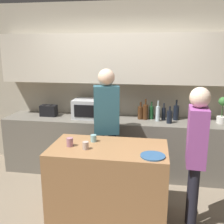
{
  "coord_description": "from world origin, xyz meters",
  "views": [
    {
      "loc": [
        0.57,
        -2.56,
        1.97
      ],
      "look_at": [
        0.08,
        0.46,
        1.23
      ],
      "focal_mm": 42.0,
      "sensor_mm": 36.0,
      "label": 1
    }
  ],
  "objects_px": {
    "bottle_6": "(176,112)",
    "cup_1": "(70,142)",
    "bottle_2": "(151,112)",
    "bottle_1": "(145,112)",
    "microwave": "(90,109)",
    "bottle_0": "(140,113)",
    "plate_on_island": "(153,156)",
    "toaster": "(49,111)",
    "person_center": "(106,120)",
    "person_left": "(196,149)",
    "potted_plant": "(222,110)",
    "cup_0": "(94,138)",
    "bottle_5": "(169,117)",
    "bottle_4": "(164,114)",
    "bottle_3": "(158,113)",
    "cup_2": "(86,146)"
  },
  "relations": [
    {
      "from": "bottle_4",
      "to": "plate_on_island",
      "type": "distance_m",
      "value": 1.46
    },
    {
      "from": "bottle_6",
      "to": "cup_2",
      "type": "relative_size",
      "value": 3.63
    },
    {
      "from": "person_left",
      "to": "plate_on_island",
      "type": "bearing_deg",
      "value": 110.49
    },
    {
      "from": "bottle_2",
      "to": "bottle_0",
      "type": "bearing_deg",
      "value": -168.88
    },
    {
      "from": "bottle_2",
      "to": "bottle_6",
      "type": "relative_size",
      "value": 0.87
    },
    {
      "from": "microwave",
      "to": "cup_1",
      "type": "xyz_separation_m",
      "value": [
        0.07,
        -1.26,
        -0.11
      ]
    },
    {
      "from": "toaster",
      "to": "microwave",
      "type": "bearing_deg",
      "value": -0.13
    },
    {
      "from": "potted_plant",
      "to": "cup_2",
      "type": "height_order",
      "value": "potted_plant"
    },
    {
      "from": "bottle_1",
      "to": "bottle_6",
      "type": "relative_size",
      "value": 1.02
    },
    {
      "from": "bottle_0",
      "to": "bottle_1",
      "type": "xyz_separation_m",
      "value": [
        0.08,
        -0.01,
        0.02
      ]
    },
    {
      "from": "bottle_0",
      "to": "person_left",
      "type": "relative_size",
      "value": 0.17
    },
    {
      "from": "bottle_4",
      "to": "person_center",
      "type": "relative_size",
      "value": 0.16
    },
    {
      "from": "cup_1",
      "to": "bottle_2",
      "type": "bearing_deg",
      "value": 56.05
    },
    {
      "from": "bottle_0",
      "to": "bottle_6",
      "type": "relative_size",
      "value": 0.87
    },
    {
      "from": "bottle_5",
      "to": "cup_0",
      "type": "xyz_separation_m",
      "value": [
        -0.94,
        -0.95,
        -0.07
      ]
    },
    {
      "from": "bottle_2",
      "to": "bottle_6",
      "type": "bearing_deg",
      "value": 0.17
    },
    {
      "from": "bottle_6",
      "to": "person_left",
      "type": "height_order",
      "value": "person_left"
    },
    {
      "from": "person_center",
      "to": "cup_1",
      "type": "bearing_deg",
      "value": 53.69
    },
    {
      "from": "toaster",
      "to": "cup_0",
      "type": "distance_m",
      "value": 1.47
    },
    {
      "from": "potted_plant",
      "to": "person_left",
      "type": "bearing_deg",
      "value": -113.09
    },
    {
      "from": "bottle_5",
      "to": "person_left",
      "type": "height_order",
      "value": "person_left"
    },
    {
      "from": "bottle_0",
      "to": "plate_on_island",
      "type": "relative_size",
      "value": 1.06
    },
    {
      "from": "toaster",
      "to": "bottle_6",
      "type": "xyz_separation_m",
      "value": [
        2.06,
        0.08,
        0.03
      ]
    },
    {
      "from": "toaster",
      "to": "person_center",
      "type": "bearing_deg",
      "value": -28.37
    },
    {
      "from": "cup_2",
      "to": "bottle_2",
      "type": "bearing_deg",
      "value": 63.45
    },
    {
      "from": "bottle_1",
      "to": "person_left",
      "type": "distance_m",
      "value": 1.44
    },
    {
      "from": "cup_1",
      "to": "potted_plant",
      "type": "bearing_deg",
      "value": 33.11
    },
    {
      "from": "microwave",
      "to": "cup_1",
      "type": "relative_size",
      "value": 5.21
    },
    {
      "from": "bottle_6",
      "to": "cup_1",
      "type": "bearing_deg",
      "value": -133.69
    },
    {
      "from": "bottle_4",
      "to": "toaster",
      "type": "bearing_deg",
      "value": -178.99
    },
    {
      "from": "bottle_0",
      "to": "bottle_4",
      "type": "xyz_separation_m",
      "value": [
        0.36,
        -0.01,
        -0.0
      ]
    },
    {
      "from": "microwave",
      "to": "bottle_2",
      "type": "relative_size",
      "value": 1.88
    },
    {
      "from": "person_left",
      "to": "bottle_1",
      "type": "bearing_deg",
      "value": 28.13
    },
    {
      "from": "bottle_5",
      "to": "cup_1",
      "type": "bearing_deg",
      "value": -135.81
    },
    {
      "from": "bottle_6",
      "to": "cup_1",
      "type": "distance_m",
      "value": 1.85
    },
    {
      "from": "toaster",
      "to": "cup_2",
      "type": "distance_m",
      "value": 1.65
    },
    {
      "from": "bottle_0",
      "to": "bottle_5",
      "type": "bearing_deg",
      "value": -20.72
    },
    {
      "from": "person_center",
      "to": "plate_on_island",
      "type": "bearing_deg",
      "value": 115.28
    },
    {
      "from": "bottle_0",
      "to": "bottle_6",
      "type": "distance_m",
      "value": 0.55
    },
    {
      "from": "cup_2",
      "to": "person_center",
      "type": "relative_size",
      "value": 0.05
    },
    {
      "from": "microwave",
      "to": "person_center",
      "type": "height_order",
      "value": "person_center"
    },
    {
      "from": "bottle_2",
      "to": "cup_0",
      "type": "relative_size",
      "value": 3.26
    },
    {
      "from": "plate_on_island",
      "to": "potted_plant",
      "type": "bearing_deg",
      "value": 54.87
    },
    {
      "from": "bottle_3",
      "to": "cup_1",
      "type": "xyz_separation_m",
      "value": [
        -1.0,
        -1.23,
        -0.08
      ]
    },
    {
      "from": "cup_0",
      "to": "toaster",
      "type": "bearing_deg",
      "value": 133.33
    },
    {
      "from": "bottle_5",
      "to": "toaster",
      "type": "bearing_deg",
      "value": 176.33
    },
    {
      "from": "bottle_4",
      "to": "bottle_5",
      "type": "relative_size",
      "value": 1.04
    },
    {
      "from": "bottle_4",
      "to": "person_left",
      "type": "bearing_deg",
      "value": -77.14
    },
    {
      "from": "microwave",
      "to": "bottle_6",
      "type": "height_order",
      "value": "bottle_6"
    },
    {
      "from": "microwave",
      "to": "toaster",
      "type": "bearing_deg",
      "value": 179.87
    }
  ]
}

